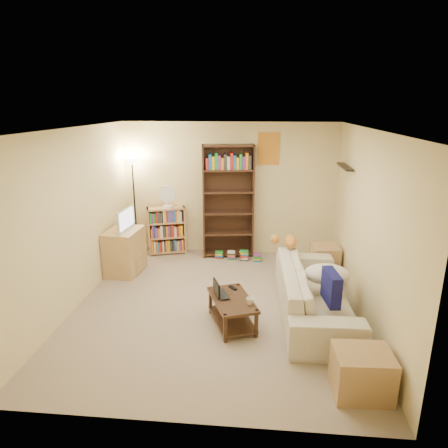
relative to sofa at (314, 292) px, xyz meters
The scene contains 19 objects.
room 1.88m from the sofa, behind, with size 4.50×4.54×2.52m.
sofa is the anchor object (origin of this frame).
navy_pillow 0.59m from the sofa, 75.56° to the right, with size 0.44×0.13×0.40m, color #131454.
cream_blanket 0.30m from the sofa, 20.34° to the left, with size 0.62×0.44×0.27m, color silver.
tabby_cat 1.03m from the sofa, 110.52° to the left, with size 0.53×0.20×0.18m.
coffee_table 1.17m from the sofa, 160.53° to the right, with size 0.75×0.96×0.38m.
laptop 1.23m from the sofa, 166.44° to the right, with size 0.32×0.38×0.03m, color black.
laptop_screen 1.36m from the sofa, 165.76° to the right, with size 0.01×0.28×0.19m, color white.
mug 1.02m from the sofa, 148.57° to the right, with size 0.11×0.11×0.09m, color silver.
tv_remote 1.12m from the sofa, behind, with size 0.05×0.15×0.02m, color black.
tv_stand 3.28m from the sofa, 159.22° to the left, with size 0.51×0.71×0.76m, color #DDAE6C.
television 3.33m from the sofa, 159.22° to the left, with size 0.14×0.65×0.37m, color black.
tall_bookshelf 2.67m from the sofa, 122.50° to the left, with size 0.99×0.46×2.11m.
short_bookshelf 3.35m from the sofa, 139.89° to the left, with size 0.77×0.49×0.92m.
desk_fan 3.38m from the sofa, 139.92° to the left, with size 0.33×0.18×0.44m.
floor_lamp 4.00m from the sofa, 145.70° to the left, with size 0.31×0.31×1.85m.
side_table 1.46m from the sofa, 75.93° to the left, with size 0.44×0.44×0.50m, color tan.
end_cabinet 1.60m from the sofa, 79.73° to the right, with size 0.56×0.47×0.47m, color tan.
book_stacks 2.25m from the sofa, 120.93° to the left, with size 0.88×0.21×0.19m.
Camera 1 is at (0.60, -5.17, 2.80)m, focal length 32.00 mm.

